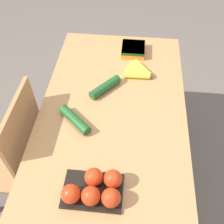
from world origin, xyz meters
The scene contains 8 objects.
ground_plane centered at (0.00, 0.00, 0.00)m, with size 12.00×12.00×0.00m, color #665B51.
dining_table centered at (0.00, 0.00, 0.64)m, with size 1.39×0.75×0.75m.
chair centered at (-0.12, 0.55, 0.48)m, with size 0.43×0.41×0.91m.
banana_bunch centered at (0.33, -0.13, 0.77)m, with size 0.15×0.16×0.04m.
tomato_pack centered at (-0.41, 0.03, 0.79)m, with size 0.17×0.24×0.09m.
carrot_bag centered at (0.52, -0.08, 0.78)m, with size 0.15×0.14×0.05m.
cucumber_near centered at (-0.06, 0.18, 0.77)m, with size 0.17×0.18×0.05m.
cucumber_far centered at (0.18, 0.05, 0.77)m, with size 0.18×0.16×0.05m.
Camera 1 is at (-0.83, -0.08, 1.77)m, focal length 42.00 mm.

